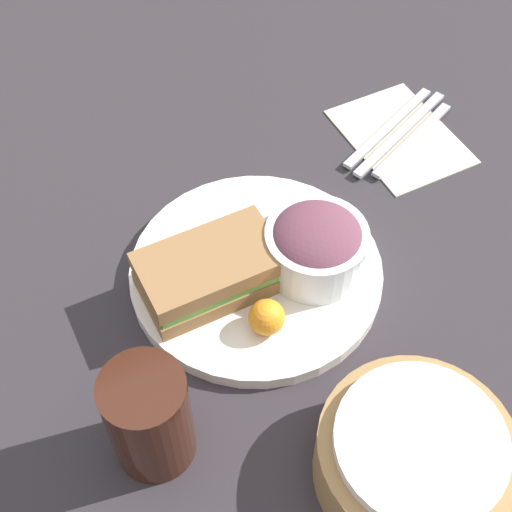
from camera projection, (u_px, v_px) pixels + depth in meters
ground_plane at (256, 277)px, 0.78m from camera, size 4.00×4.00×0.00m
plate at (256, 272)px, 0.77m from camera, size 0.27×0.27×0.02m
sandwich at (212, 275)px, 0.73m from camera, size 0.14×0.08×0.05m
salad_bowl at (316, 245)px, 0.74m from camera, size 0.11×0.11×0.07m
dressing_cup at (273, 218)px, 0.78m from camera, size 0.05×0.05×0.03m
orange_wedge at (267, 317)px, 0.70m from camera, size 0.04×0.04×0.04m
drink_glass at (149, 418)px, 0.61m from camera, size 0.07×0.07×0.12m
bread_basket at (414, 457)px, 0.62m from camera, size 0.17×0.17×0.07m
napkin at (400, 136)px, 0.91m from camera, size 0.13×0.17×0.00m
fork at (389, 127)px, 0.91m from camera, size 0.17×0.08×0.01m
knife at (401, 133)px, 0.91m from camera, size 0.18×0.09×0.01m
spoon at (413, 139)px, 0.90m from camera, size 0.16×0.08×0.01m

